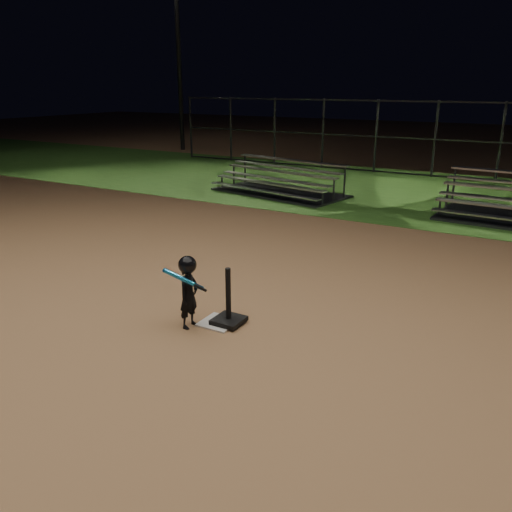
{
  "coord_description": "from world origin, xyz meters",
  "views": [
    {
      "loc": [
        3.51,
        -5.17,
        3.01
      ],
      "look_at": [
        0.0,
        1.0,
        0.65
      ],
      "focal_mm": 36.44,
      "sensor_mm": 36.0,
      "label": 1
    }
  ],
  "objects_px": {
    "batting_tee": "(229,313)",
    "bleacher_left": "(279,187)",
    "home_plate": "(219,323)",
    "light_pole_left": "(177,38)",
    "child_batter": "(188,290)"
  },
  "relations": [
    {
      "from": "light_pole_left",
      "to": "home_plate",
      "type": "bearing_deg",
      "value": -51.23
    },
    {
      "from": "home_plate",
      "to": "light_pole_left",
      "type": "distance_m",
      "value": 19.79
    },
    {
      "from": "child_batter",
      "to": "light_pole_left",
      "type": "relative_size",
      "value": 0.12
    },
    {
      "from": "child_batter",
      "to": "light_pole_left",
      "type": "height_order",
      "value": "light_pole_left"
    },
    {
      "from": "bleacher_left",
      "to": "light_pole_left",
      "type": "distance_m",
      "value": 12.23
    },
    {
      "from": "home_plate",
      "to": "bleacher_left",
      "type": "relative_size",
      "value": 0.11
    },
    {
      "from": "home_plate",
      "to": "bleacher_left",
      "type": "bearing_deg",
      "value": 111.85
    },
    {
      "from": "batting_tee",
      "to": "bleacher_left",
      "type": "bearing_deg",
      "value": 112.77
    },
    {
      "from": "child_batter",
      "to": "bleacher_left",
      "type": "relative_size",
      "value": 0.24
    },
    {
      "from": "home_plate",
      "to": "child_batter",
      "type": "distance_m",
      "value": 0.63
    },
    {
      "from": "bleacher_left",
      "to": "batting_tee",
      "type": "bearing_deg",
      "value": -55.91
    },
    {
      "from": "child_batter",
      "to": "bleacher_left",
      "type": "bearing_deg",
      "value": 20.81
    },
    {
      "from": "bleacher_left",
      "to": "home_plate",
      "type": "bearing_deg",
      "value": -56.83
    },
    {
      "from": "child_batter",
      "to": "light_pole_left",
      "type": "bearing_deg",
      "value": 38.92
    },
    {
      "from": "batting_tee",
      "to": "light_pole_left",
      "type": "bearing_deg",
      "value": 129.16
    }
  ]
}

